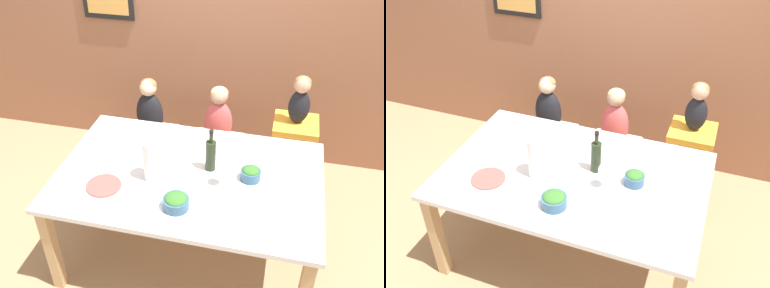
% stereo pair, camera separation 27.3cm
% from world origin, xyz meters
% --- Properties ---
extents(ground_plane, '(14.00, 14.00, 0.00)m').
position_xyz_m(ground_plane, '(0.00, 0.00, 0.00)').
color(ground_plane, '#9E7A56').
extents(wall_back, '(10.00, 0.09, 2.70)m').
position_xyz_m(wall_back, '(-0.00, 1.38, 1.35)').
color(wall_back, '#8E5B42').
rests_on(wall_back, ground_plane).
extents(dining_table, '(1.70, 1.10, 0.74)m').
position_xyz_m(dining_table, '(0.00, 0.00, 0.66)').
color(dining_table, silver).
rests_on(dining_table, ground_plane).
extents(chair_far_left, '(0.40, 0.39, 0.45)m').
position_xyz_m(chair_far_left, '(-0.53, 0.79, 0.38)').
color(chair_far_left, silver).
rests_on(chair_far_left, ground_plane).
extents(chair_far_center, '(0.40, 0.39, 0.45)m').
position_xyz_m(chair_far_center, '(0.05, 0.79, 0.38)').
color(chair_far_center, silver).
rests_on(chair_far_center, ground_plane).
extents(chair_right_highchair, '(0.34, 0.33, 0.74)m').
position_xyz_m(chair_right_highchair, '(0.65, 0.79, 0.57)').
color(chair_right_highchair, silver).
rests_on(chair_right_highchair, ground_plane).
extents(person_child_left, '(0.23, 0.15, 0.51)m').
position_xyz_m(person_child_left, '(-0.53, 0.79, 0.71)').
color(person_child_left, black).
rests_on(person_child_left, chair_far_left).
extents(person_child_center, '(0.23, 0.15, 0.51)m').
position_xyz_m(person_child_center, '(0.05, 0.79, 0.71)').
color(person_child_center, '#C64C4C').
rests_on(person_child_center, chair_far_center).
extents(person_baby_right, '(0.16, 0.13, 0.38)m').
position_xyz_m(person_baby_right, '(0.65, 0.79, 0.96)').
color(person_baby_right, black).
rests_on(person_baby_right, chair_right_highchair).
extents(wine_bottle, '(0.07, 0.07, 0.30)m').
position_xyz_m(wine_bottle, '(0.12, 0.08, 0.86)').
color(wine_bottle, '#232D19').
rests_on(wine_bottle, dining_table).
extents(paper_towel_roll, '(0.11, 0.11, 0.28)m').
position_xyz_m(paper_towel_roll, '(-0.21, -0.09, 0.88)').
color(paper_towel_roll, white).
rests_on(paper_towel_roll, dining_table).
extents(wine_glass_near, '(0.07, 0.07, 0.18)m').
position_xyz_m(wine_glass_near, '(0.22, -0.06, 0.87)').
color(wine_glass_near, white).
rests_on(wine_glass_near, dining_table).
extents(salad_bowl_large, '(0.16, 0.16, 0.09)m').
position_xyz_m(salad_bowl_large, '(-0.00, -0.32, 0.79)').
color(salad_bowl_large, '#335675').
rests_on(salad_bowl_large, dining_table).
extents(salad_bowl_small, '(0.13, 0.13, 0.09)m').
position_xyz_m(salad_bowl_small, '(0.39, 0.04, 0.79)').
color(salad_bowl_small, '#335675').
rests_on(salad_bowl_small, dining_table).
extents(dinner_plate_front_left, '(0.22, 0.22, 0.01)m').
position_xyz_m(dinner_plate_front_left, '(-0.49, -0.24, 0.75)').
color(dinner_plate_front_left, '#D14C47').
rests_on(dinner_plate_front_left, dining_table).
extents(dinner_plate_back_left, '(0.22, 0.22, 0.01)m').
position_xyz_m(dinner_plate_back_left, '(-0.39, 0.30, 0.75)').
color(dinner_plate_back_left, silver).
rests_on(dinner_plate_back_left, dining_table).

